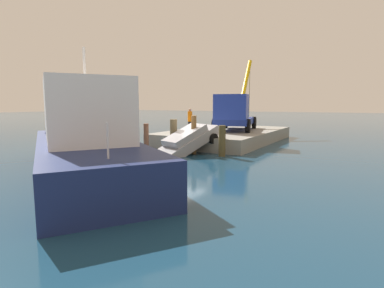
{
  "coord_description": "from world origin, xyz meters",
  "views": [
    {
      "loc": [
        15.89,
        9.96,
        2.98
      ],
      "look_at": [
        -0.33,
        0.54,
        0.54
      ],
      "focal_mm": 28.95,
      "sensor_mm": 36.0,
      "label": 1
    }
  ],
  "objects_px": {
    "dock_worker": "(190,120)",
    "moored_yacht": "(81,150)",
    "salvaged_car": "(185,143)",
    "crane_truck": "(235,113)"
  },
  "relations": [
    {
      "from": "dock_worker",
      "to": "moored_yacht",
      "type": "bearing_deg",
      "value": 0.63
    },
    {
      "from": "dock_worker",
      "to": "moored_yacht",
      "type": "relative_size",
      "value": 0.13
    },
    {
      "from": "dock_worker",
      "to": "salvaged_car",
      "type": "xyz_separation_m",
      "value": [
        4.44,
        2.25,
        -1.1
      ]
    },
    {
      "from": "crane_truck",
      "to": "salvaged_car",
      "type": "height_order",
      "value": "crane_truck"
    },
    {
      "from": "moored_yacht",
      "to": "salvaged_car",
      "type": "bearing_deg",
      "value": 159.77
    },
    {
      "from": "crane_truck",
      "to": "moored_yacht",
      "type": "relative_size",
      "value": 0.74
    },
    {
      "from": "crane_truck",
      "to": "salvaged_car",
      "type": "bearing_deg",
      "value": -2.82
    },
    {
      "from": "dock_worker",
      "to": "salvaged_car",
      "type": "relative_size",
      "value": 0.37
    },
    {
      "from": "crane_truck",
      "to": "dock_worker",
      "type": "height_order",
      "value": "crane_truck"
    },
    {
      "from": "dock_worker",
      "to": "crane_truck",
      "type": "bearing_deg",
      "value": 133.43
    }
  ]
}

